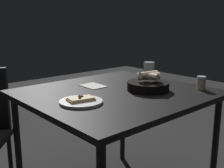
{
  "coord_description": "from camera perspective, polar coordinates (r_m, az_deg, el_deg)",
  "views": [
    {
      "loc": [
        -1.19,
        1.08,
        1.17
      ],
      "look_at": [
        0.09,
        -0.05,
        0.78
      ],
      "focal_mm": 44.76,
      "sensor_mm": 36.0,
      "label": 1
    }
  ],
  "objects": [
    {
      "name": "dining_table",
      "position": [
        1.67,
        0.81,
        -3.7
      ],
      "size": [
        0.95,
        1.03,
        0.76
      ],
      "color": "black",
      "rests_on": "ground"
    },
    {
      "name": "pizza_plate",
      "position": [
        1.42,
        -6.35,
        -3.52
      ],
      "size": [
        0.22,
        0.22,
        0.04
      ],
      "color": "white",
      "rests_on": "dining_table"
    },
    {
      "name": "bread_basket",
      "position": [
        1.68,
        7.38,
        -0.1
      ],
      "size": [
        0.25,
        0.25,
        0.12
      ],
      "color": "black",
      "rests_on": "dining_table"
    },
    {
      "name": "beer_glass",
      "position": [
        1.91,
        7.56,
        2.21
      ],
      "size": [
        0.07,
        0.07,
        0.14
      ],
      "color": "silver",
      "rests_on": "dining_table"
    },
    {
      "name": "pepper_shaker",
      "position": [
        1.77,
        17.77,
        0.06
      ],
      "size": [
        0.05,
        0.05,
        0.08
      ],
      "color": "#BFB299",
      "rests_on": "dining_table"
    },
    {
      "name": "napkin",
      "position": [
        1.78,
        -3.9,
        -0.39
      ],
      "size": [
        0.16,
        0.12,
        0.0
      ],
      "color": "white",
      "rests_on": "dining_table"
    }
  ]
}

